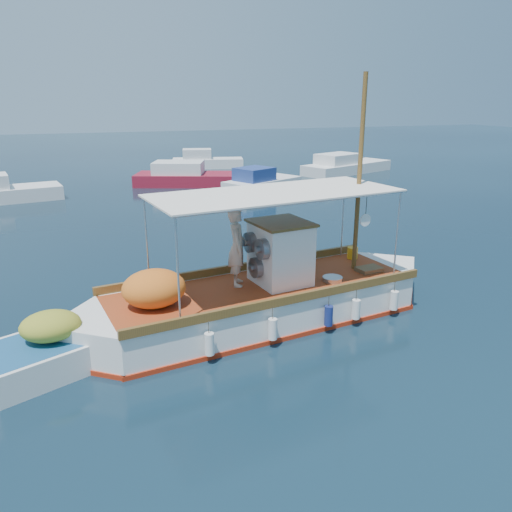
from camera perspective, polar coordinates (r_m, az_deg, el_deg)
name	(u,v)px	position (r m, az deg, el deg)	size (l,w,h in m)	color
ground	(274,308)	(14.48, 2.06, -5.94)	(160.00, 160.00, 0.00)	black
fishing_caique	(260,300)	(13.50, 0.50, -5.00)	(10.83, 3.97, 6.67)	white
dinghy	(85,344)	(12.45, -18.93, -9.45)	(5.77, 3.46, 1.54)	white
bg_boat_nw	(0,193)	(32.69, -27.23, 6.39)	(6.59, 3.47, 1.80)	silver
bg_boat_n	(193,178)	(35.12, -7.20, 8.85)	(8.79, 5.58, 1.80)	maroon
bg_boat_ne	(261,184)	(32.29, 0.57, 8.22)	(5.73, 4.36, 1.80)	silver
bg_boat_e	(345,167)	(41.15, 10.15, 10.00)	(8.61, 5.44, 1.80)	silver
bg_boat_far_n	(206,162)	(43.83, -5.78, 10.64)	(6.27, 3.35, 1.80)	silver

